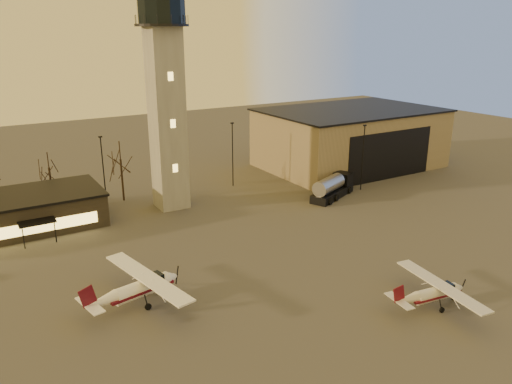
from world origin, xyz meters
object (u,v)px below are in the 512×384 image
hangar (350,138)px  control_tower (165,88)px  cessna_rear (144,290)px  fuel_truck (332,189)px  cessna_front (437,295)px

hangar → control_tower: bearing=-173.7°
control_tower → cessna_rear: (-12.01, -23.06, -15.13)m
control_tower → fuel_truck: size_ratio=3.50×
cessna_front → fuel_truck: bearing=75.8°
control_tower → cessna_front: 41.52m
cessna_rear → fuel_truck: 36.74m
hangar → fuel_truck: hangar is taller
control_tower → hangar: size_ratio=1.07×
control_tower → cessna_front: size_ratio=3.09×
cessna_front → fuel_truck: size_ratio=1.13×
hangar → cessna_front: (-25.82, -41.20, -4.16)m
hangar → cessna_rear: bearing=-150.6°
control_tower → hangar: control_tower is taller
control_tower → fuel_truck: 27.81m
hangar → cessna_front: bearing=-122.1°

